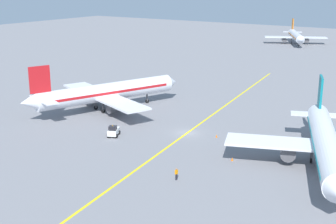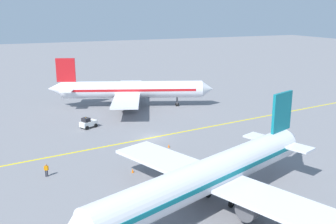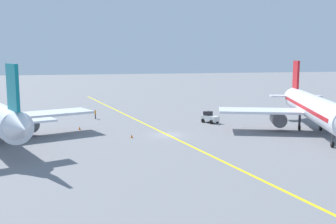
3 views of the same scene
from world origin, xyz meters
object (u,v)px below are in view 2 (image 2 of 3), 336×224
traffic_cone_near_nose (133,171)px  traffic_cone_mid_apron (169,146)px  airplane_at_gate (131,90)px  baggage_tug_white (88,123)px  airplane_adjacent_stand (211,175)px  ground_crew_worker (46,170)px

traffic_cone_near_nose → traffic_cone_mid_apron: same height
traffic_cone_mid_apron → airplane_at_gate: bearing=174.0°
airplane_at_gate → traffic_cone_mid_apron: bearing=-6.0°
baggage_tug_white → traffic_cone_near_nose: bearing=2.6°
airplane_at_gate → airplane_adjacent_stand: bearing=-7.7°
airplane_adjacent_stand → traffic_cone_mid_apron: size_ratio=62.33×
traffic_cone_near_nose → traffic_cone_mid_apron: (-6.91, 8.13, 0.00)m
ground_crew_worker → traffic_cone_near_nose: size_ratio=3.05×
airplane_adjacent_stand → baggage_tug_white: airplane_adjacent_stand is taller
airplane_adjacent_stand → ground_crew_worker: (-15.23, -15.14, -2.80)m
baggage_tug_white → traffic_cone_near_nose: baggage_tug_white is taller
traffic_cone_mid_apron → ground_crew_worker: bearing=-78.6°
airplane_adjacent_stand → traffic_cone_near_nose: bearing=-158.5°
airplane_adjacent_stand → traffic_cone_mid_apron: 19.56m
airplane_at_gate → baggage_tug_white: (11.99, -11.96, -2.81)m
airplane_at_gate → airplane_adjacent_stand: same height
airplane_adjacent_stand → baggage_tug_white: 34.62m
airplane_at_gate → traffic_cone_near_nose: 35.86m
baggage_tug_white → traffic_cone_mid_apron: (15.08, 9.13, -0.63)m
airplane_adjacent_stand → traffic_cone_near_nose: airplane_adjacent_stand is taller
traffic_cone_near_nose → airplane_adjacent_stand: bearing=21.5°
baggage_tug_white → traffic_cone_mid_apron: 17.64m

